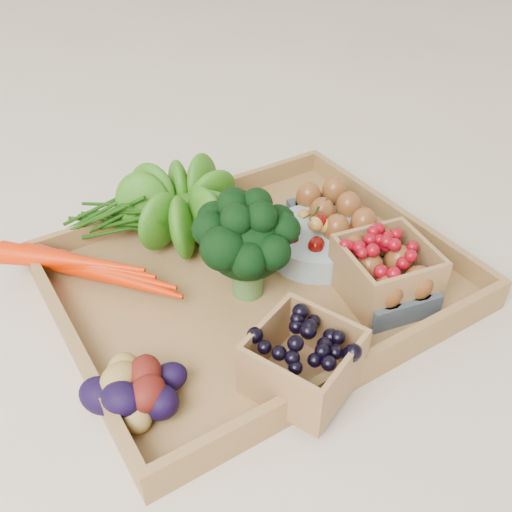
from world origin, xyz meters
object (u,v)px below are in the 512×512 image
tray (256,284)px  egg_carton (356,252)px  broccoli (247,260)px  cherry_bowl (316,242)px

tray → egg_carton: egg_carton is taller
egg_carton → broccoli: bearing=-177.4°
tray → cherry_bowl: 0.12m
broccoli → cherry_bowl: 0.14m
broccoli → egg_carton: broccoli is taller
tray → egg_carton: 0.16m
broccoli → cherry_bowl: broccoli is taller
cherry_bowl → egg_carton: bearing=-50.7°
tray → broccoli: 0.07m
cherry_bowl → egg_carton: (0.04, -0.05, -0.00)m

